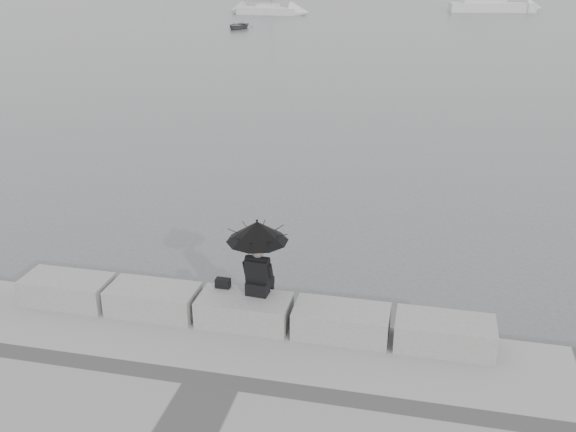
% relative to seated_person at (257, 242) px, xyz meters
% --- Properties ---
extents(ground, '(360.00, 360.00, 0.00)m').
position_rel_seated_person_xyz_m(ground, '(-0.19, 0.23, -1.98)').
color(ground, '#4C4F52').
rests_on(ground, ground).
extents(stone_block_far_left, '(1.60, 0.80, 0.50)m').
position_rel_seated_person_xyz_m(stone_block_far_left, '(-3.59, -0.22, -1.23)').
color(stone_block_far_left, gray).
rests_on(stone_block_far_left, promenade).
extents(stone_block_left, '(1.60, 0.80, 0.50)m').
position_rel_seated_person_xyz_m(stone_block_left, '(-1.89, -0.22, -1.23)').
color(stone_block_left, gray).
rests_on(stone_block_left, promenade).
extents(stone_block_centre, '(1.60, 0.80, 0.50)m').
position_rel_seated_person_xyz_m(stone_block_centre, '(-0.19, -0.22, -1.23)').
color(stone_block_centre, gray).
rests_on(stone_block_centre, promenade).
extents(stone_block_right, '(1.60, 0.80, 0.50)m').
position_rel_seated_person_xyz_m(stone_block_right, '(1.51, -0.22, -1.23)').
color(stone_block_right, gray).
rests_on(stone_block_right, promenade).
extents(stone_block_far_right, '(1.60, 0.80, 0.50)m').
position_rel_seated_person_xyz_m(stone_block_far_right, '(3.21, -0.22, -1.23)').
color(stone_block_far_right, gray).
rests_on(stone_block_far_right, promenade).
extents(seated_person, '(1.07, 1.07, 1.39)m').
position_rel_seated_person_xyz_m(seated_person, '(0.00, 0.00, 0.00)').
color(seated_person, black).
rests_on(seated_person, stone_block_centre).
extents(bag, '(0.26, 0.15, 0.17)m').
position_rel_seated_person_xyz_m(bag, '(-0.67, 0.07, -0.90)').
color(bag, black).
rests_on(bag, stone_block_centre).
extents(sailboat_left, '(7.33, 3.10, 12.90)m').
position_rel_seated_person_xyz_m(sailboat_left, '(-17.09, 67.61, -1.45)').
color(sailboat_left, silver).
rests_on(sailboat_left, ground).
extents(motor_cruiser, '(10.54, 4.38, 4.50)m').
position_rel_seated_person_xyz_m(motor_cruiser, '(9.08, 77.30, -1.09)').
color(motor_cruiser, silver).
rests_on(motor_cruiser, ground).
extents(dinghy, '(3.54, 1.94, 0.57)m').
position_rel_seated_person_xyz_m(dinghy, '(-15.88, 51.28, -1.70)').
color(dinghy, slate).
rests_on(dinghy, ground).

